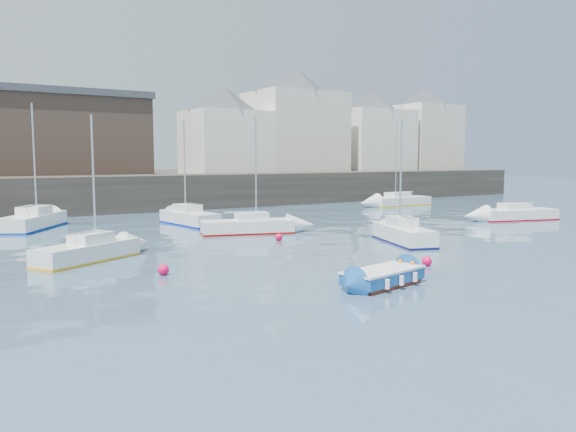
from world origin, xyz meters
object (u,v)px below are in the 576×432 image
sailboat_d (517,214)px  buoy_mid (427,266)px  sailboat_f (189,217)px  blue_dinghy (383,276)px  buoy_far (279,241)px  sailboat_a (88,251)px  sailboat_g (400,201)px  sailboat_c (403,234)px  sailboat_h (33,221)px  sailboat_b (248,226)px  buoy_near (164,275)px

sailboat_d → buoy_mid: bearing=-154.3°
sailboat_d → sailboat_f: size_ratio=1.04×
blue_dinghy → buoy_far: size_ratio=8.39×
sailboat_a → sailboat_g: bearing=23.9°
sailboat_c → sailboat_d: 15.23m
blue_dinghy → buoy_mid: (4.03, 1.79, -0.34)m
sailboat_d → buoy_mid: (-18.42, -8.85, -0.44)m
sailboat_d → sailboat_h: size_ratio=0.93×
sailboat_b → sailboat_c: size_ratio=1.08×
sailboat_g → buoy_far: size_ratio=19.46×
sailboat_b → sailboat_g: (21.64, 9.87, -0.00)m
sailboat_b → buoy_near: (-8.38, -8.73, -0.45)m
buoy_near → buoy_far: 9.95m
sailboat_c → buoy_far: (-5.08, 4.25, -0.49)m
buoy_near → buoy_far: buoy_near is taller
sailboat_b → sailboat_f: 6.14m
buoy_near → buoy_mid: bearing=-22.6°
sailboat_a → sailboat_c: bearing=-12.8°
buoy_mid → buoy_far: size_ratio=1.02×
buoy_far → sailboat_c: bearing=-39.9°
sailboat_c → sailboat_g: bearing=46.7°
blue_dinghy → sailboat_b: 14.85m
sailboat_b → sailboat_d: (19.90, -3.99, -0.01)m
sailboat_a → buoy_near: (1.75, -4.52, -0.44)m
sailboat_h → sailboat_b: bearing=-41.7°
sailboat_a → buoy_mid: size_ratio=15.25×
sailboat_c → sailboat_b: bearing=123.7°
sailboat_f → buoy_mid: sailboat_f is taller
sailboat_a → sailboat_c: (15.26, -3.46, 0.05)m
sailboat_a → sailboat_f: (8.92, 10.23, 0.05)m
blue_dinghy → buoy_near: 8.30m
blue_dinghy → sailboat_h: 25.16m
sailboat_a → buoy_far: (10.18, 0.78, -0.44)m
blue_dinghy → sailboat_a: bearing=126.1°
sailboat_h → buoy_mid: (11.89, -22.11, -0.51)m
sailboat_a → sailboat_b: (10.13, 4.21, 0.01)m
sailboat_a → buoy_mid: bearing=-36.6°
buoy_near → sailboat_d: bearing=9.5°
sailboat_a → blue_dinghy: bearing=-53.9°
sailboat_a → sailboat_f: 13.57m
buoy_far → sailboat_g: bearing=31.6°
sailboat_f → buoy_far: sailboat_f is taller
sailboat_d → sailboat_b: bearing=168.7°
blue_dinghy → sailboat_g: (24.19, 24.50, 0.11)m
sailboat_g → sailboat_h: bearing=-178.9°
blue_dinghy → sailboat_g: size_ratio=0.43×
blue_dinghy → sailboat_g: bearing=45.4°
sailboat_f → buoy_far: size_ratio=17.25×
blue_dinghy → sailboat_f: size_ratio=0.49×
buoy_mid → buoy_far: bearing=98.7°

